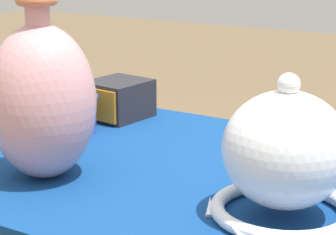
{
  "coord_description": "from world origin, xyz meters",
  "views": [
    {
      "loc": [
        0.56,
        -0.96,
        1.2
      ],
      "look_at": [
        0.02,
        -0.09,
        0.91
      ],
      "focal_mm": 70.0,
      "sensor_mm": 36.0,
      "label": 1
    }
  ],
  "objects_px": {
    "mosaic_tile_box": "(118,99)",
    "vase_dome_bell": "(285,158)",
    "vase_tall_bulbous": "(42,100)",
    "cup_wide_cobalt": "(69,112)"
  },
  "relations": [
    {
      "from": "mosaic_tile_box",
      "to": "vase_dome_bell",
      "type": "bearing_deg",
      "value": -24.08
    },
    {
      "from": "vase_tall_bulbous",
      "to": "vase_dome_bell",
      "type": "xyz_separation_m",
      "value": [
        0.42,
        0.06,
        -0.04
      ]
    },
    {
      "from": "mosaic_tile_box",
      "to": "cup_wide_cobalt",
      "type": "bearing_deg",
      "value": -90.39
    },
    {
      "from": "cup_wide_cobalt",
      "to": "mosaic_tile_box",
      "type": "bearing_deg",
      "value": 82.75
    },
    {
      "from": "vase_dome_bell",
      "to": "mosaic_tile_box",
      "type": "bearing_deg",
      "value": 149.06
    },
    {
      "from": "vase_tall_bulbous",
      "to": "vase_dome_bell",
      "type": "height_order",
      "value": "vase_tall_bulbous"
    },
    {
      "from": "vase_tall_bulbous",
      "to": "vase_dome_bell",
      "type": "relative_size",
      "value": 1.35
    },
    {
      "from": "vase_tall_bulbous",
      "to": "mosaic_tile_box",
      "type": "height_order",
      "value": "vase_tall_bulbous"
    },
    {
      "from": "vase_dome_bell",
      "to": "cup_wide_cobalt",
      "type": "height_order",
      "value": "vase_dome_bell"
    },
    {
      "from": "cup_wide_cobalt",
      "to": "vase_tall_bulbous",
      "type": "bearing_deg",
      "value": -59.52
    }
  ]
}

